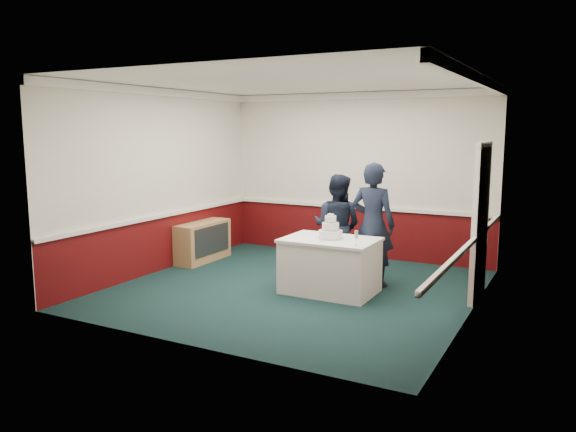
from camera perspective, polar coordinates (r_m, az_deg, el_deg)
The scene contains 9 objects.
ground at distance 8.38m, azimuth 0.71°, elevation -7.39°, with size 5.00×5.00×0.00m, color #132E29.
room_shell at distance 8.57m, azimuth 3.08°, elevation 6.31°, with size 5.00×5.00×3.00m.
sideboard at distance 10.16m, azimuth -8.63°, elevation -2.58°, with size 0.41×1.20×0.70m.
cake_table at distance 8.13m, azimuth 4.29°, elevation -5.00°, with size 1.32×0.92×0.79m.
wedding_cake at distance 8.02m, azimuth 4.34°, elevation -1.53°, with size 0.35×0.35×0.36m.
cake_knife at distance 7.88m, azimuth 3.54°, elevation -2.52°, with size 0.01×0.22×0.01m, color silver.
champagne_flute at distance 7.58m, azimuth 6.96°, elevation -1.97°, with size 0.05×0.05×0.21m.
person_man at distance 8.88m, azimuth 5.01°, elevation -1.05°, with size 0.80×0.62×1.65m, color black.
person_woman at distance 8.47m, azimuth 8.62°, elevation -0.86°, with size 0.68×0.45×1.86m, color black.
Camera 1 is at (3.67, -7.16, 2.33)m, focal length 35.00 mm.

